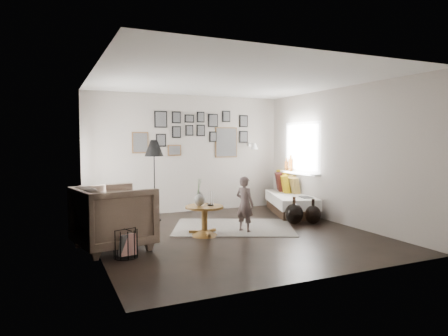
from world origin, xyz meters
name	(u,v)px	position (x,y,z in m)	size (l,w,h in m)	color
ground	(233,234)	(0.00, 0.00, 0.00)	(4.80, 4.80, 0.00)	black
wall_back	(187,154)	(0.00, 2.40, 1.30)	(4.50, 4.50, 0.00)	#A39A8F
wall_front	(324,167)	(0.00, -2.40, 1.30)	(4.50, 4.50, 0.00)	#A39A8F
wall_left	(94,161)	(-2.25, 0.00, 1.30)	(4.80, 4.80, 0.00)	#A39A8F
wall_right	(339,156)	(2.25, 0.00, 1.30)	(4.80, 4.80, 0.00)	#A39A8F
ceiling	(234,80)	(0.00, 0.00, 2.60)	(4.80, 4.80, 0.00)	white
door_left	(87,172)	(-2.23, 1.20, 1.05)	(0.00, 2.14, 2.14)	white
window_right	(296,170)	(2.18, 1.34, 0.93)	(0.15, 1.32, 1.30)	white
gallery_wall	(199,134)	(0.29, 2.38, 1.74)	(2.74, 0.03, 1.08)	brown
wall_sconce	(254,146)	(1.55, 2.13, 1.46)	(0.18, 0.36, 0.16)	white
rug	(234,227)	(0.23, 0.47, 0.01)	(2.14, 1.50, 0.01)	#BDB5A6
pedestal_table	(204,222)	(-0.48, 0.11, 0.23)	(0.64, 0.64, 0.50)	brown
vase	(200,198)	(-0.56, 0.13, 0.65)	(0.18, 0.18, 0.46)	black
candles	(211,199)	(-0.37, 0.11, 0.62)	(0.11, 0.11, 0.24)	black
daybed	(289,200)	(2.00, 1.35, 0.28)	(1.36, 1.99, 0.90)	black
magazine_on_daybed	(306,197)	(2.00, 0.71, 0.42)	(0.20, 0.28, 0.01)	black
armchair	(114,217)	(-2.00, -0.11, 0.47)	(1.01, 1.04, 0.94)	#735E4D
armchair_cushion	(113,216)	(-2.00, -0.06, 0.48)	(0.43, 0.43, 0.11)	silver
floor_lamp	(154,151)	(-0.93, 1.69, 1.39)	(0.37, 0.37, 1.61)	black
magazine_basket	(126,244)	(-1.92, -0.62, 0.19)	(0.40, 0.40, 0.39)	black
demijohn_large	(294,214)	(1.40, 0.26, 0.20)	(0.35, 0.35, 0.53)	black
demijohn_small	(313,215)	(1.75, 0.14, 0.18)	(0.31, 0.31, 0.48)	black
child	(245,204)	(0.26, 0.09, 0.49)	(0.36, 0.23, 0.97)	#544342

